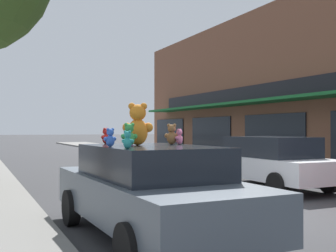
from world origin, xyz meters
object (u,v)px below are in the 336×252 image
object	(u,v)px
teddy_bear_green	(129,135)
teddy_bear_red	(106,136)
teddy_bear_teal	(128,140)
teddy_bear_purple	(131,137)
teddy_bear_blue	(110,138)
teddy_bear_giant	(138,125)
parked_car_far_center	(271,161)
plush_art_car	(150,189)
teddy_bear_brown	(172,134)
teddy_bear_pink	(179,137)

from	to	relation	value
teddy_bear_green	teddy_bear_red	bearing A→B (deg)	-73.61
teddy_bear_teal	teddy_bear_green	world-z (taller)	teddy_bear_green
teddy_bear_purple	teddy_bear_blue	xyz separation A→B (m)	(-0.71, -1.11, 0.02)
teddy_bear_teal	teddy_bear_red	xyz separation A→B (m)	(0.28, 1.95, 0.02)
teddy_bear_red	teddy_bear_giant	bearing A→B (deg)	74.31
teddy_bear_teal	teddy_bear_blue	size ratio (longest dim) A/B	0.88
teddy_bear_purple	parked_car_far_center	size ratio (longest dim) A/B	0.05
teddy_bear_blue	plush_art_car	bearing A→B (deg)	-178.46
teddy_bear_giant	teddy_bear_brown	bearing A→B (deg)	-155.12
teddy_bear_purple	teddy_bear_brown	bearing A→B (deg)	109.62
teddy_bear_brown	teddy_bear_blue	bearing A→B (deg)	59.58
parked_car_far_center	teddy_bear_red	bearing A→B (deg)	-156.02
plush_art_car	teddy_bear_blue	xyz separation A→B (m)	(-0.67, -0.10, 0.80)
teddy_bear_brown	teddy_bear_green	world-z (taller)	teddy_bear_green
teddy_bear_brown	teddy_bear_blue	distance (m)	1.32
teddy_bear_giant	teddy_bear_purple	xyz separation A→B (m)	(0.11, 0.65, -0.22)
plush_art_car	teddy_bear_blue	bearing A→B (deg)	-172.63
teddy_bear_blue	teddy_bear_teal	bearing A→B (deg)	84.41
plush_art_car	teddy_bear_blue	world-z (taller)	teddy_bear_blue
plush_art_car	teddy_bear_blue	distance (m)	1.05
teddy_bear_teal	teddy_bear_red	distance (m)	1.97
teddy_bear_pink	teddy_bear_brown	world-z (taller)	teddy_bear_brown
teddy_bear_purple	teddy_bear_teal	bearing A→B (deg)	49.17
teddy_bear_brown	teddy_bear_green	xyz separation A→B (m)	(-0.88, -0.35, 0.00)
teddy_bear_blue	parked_car_far_center	size ratio (longest dim) A/B	0.06
teddy_bear_green	teddy_bear_purple	bearing A→B (deg)	-96.79
plush_art_car	teddy_bear_purple	xyz separation A→B (m)	(0.04, 1.01, 0.78)
teddy_bear_pink	teddy_bear_brown	xyz separation A→B (m)	(-0.10, 0.08, 0.04)
teddy_bear_purple	teddy_bear_red	xyz separation A→B (m)	(-0.41, 0.14, 0.03)
teddy_bear_purple	teddy_bear_green	size ratio (longest dim) A/B	0.65
plush_art_car	teddy_bear_brown	xyz separation A→B (m)	(0.55, 0.39, 0.84)
teddy_bear_blue	parked_car_far_center	distance (m)	6.99
teddy_bear_pink	teddy_bear_red	distance (m)	1.33
teddy_bear_giant	parked_car_far_center	distance (m)	6.27
teddy_bear_blue	teddy_bear_red	xyz separation A→B (m)	(0.30, 1.25, 0.00)
teddy_bear_giant	teddy_bear_green	bearing A→B (deg)	73.06
teddy_bear_pink	teddy_bear_brown	distance (m)	0.14
teddy_bear_green	parked_car_far_center	bearing A→B (deg)	-133.06
teddy_bear_green	parked_car_far_center	size ratio (longest dim) A/B	0.08
teddy_bear_green	teddy_bear_brown	bearing A→B (deg)	-144.49
teddy_bear_blue	parked_car_far_center	bearing A→B (deg)	-154.84
teddy_bear_purple	teddy_bear_green	distance (m)	1.03
teddy_bear_giant	teddy_bear_purple	world-z (taller)	teddy_bear_giant
teddy_bear_pink	teddy_bear_purple	size ratio (longest dim) A/B	1.15
teddy_bear_pink	teddy_bear_red	xyz separation A→B (m)	(-1.03, 0.84, 0.01)
teddy_bear_blue	teddy_bear_red	size ratio (longest dim) A/B	0.97
teddy_bear_brown	teddy_bear_purple	distance (m)	0.81
teddy_bear_pink	teddy_bear_green	bearing A→B (deg)	-18.07
teddy_bear_green	teddy_bear_pink	bearing A→B (deg)	-150.94
teddy_bear_teal	teddy_bear_pink	world-z (taller)	teddy_bear_pink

